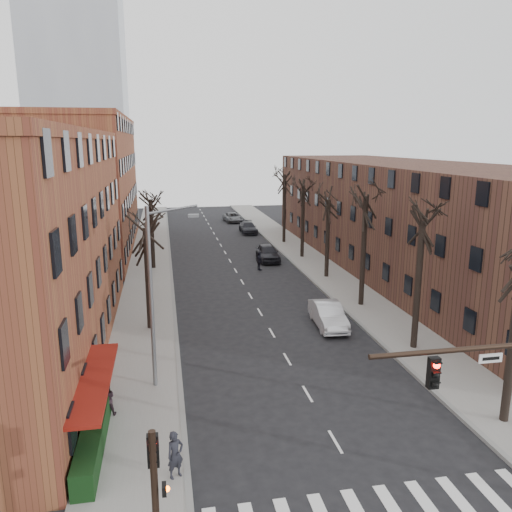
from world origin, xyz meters
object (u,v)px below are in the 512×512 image
parked_car_near (268,253)px  silver_sedan (328,315)px  parked_car_mid (248,228)px  pedestrian_a (175,455)px

parked_car_near → silver_sedan: bearing=-88.5°
parked_car_mid → pedestrian_a: size_ratio=2.83×
silver_sedan → pedestrian_a: 17.09m
parked_car_mid → pedestrian_a: bearing=-102.2°
parked_car_near → pedestrian_a: bearing=-106.1°
parked_car_near → parked_car_mid: parked_car_near is taller
silver_sedan → parked_car_near: parked_car_near is taller
silver_sedan → parked_car_mid: 34.90m
parked_car_near → parked_car_mid: size_ratio=0.99×
parked_car_near → parked_car_mid: (0.71, 16.02, -0.11)m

